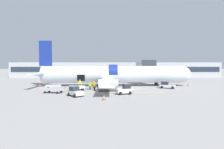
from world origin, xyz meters
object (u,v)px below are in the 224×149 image
object	(u,v)px
baggage_tug_lead	(125,90)
ground_crew_driver	(80,84)
ground_crew_loader_a	(94,84)
ground_crew_loader_b	(95,86)
baggage_cart_loading	(78,88)
baggage_cart_empty	(53,90)
baggage_cart_queued	(54,87)
baggage_tug_mid	(167,85)
airplane	(111,75)
baggage_tug_rear	(75,92)
ground_crew_supervisor	(90,86)

from	to	relation	value
baggage_tug_lead	ground_crew_driver	xyz separation A→B (m)	(-8.73, 7.59, 0.27)
ground_crew_loader_a	ground_crew_loader_b	xyz separation A→B (m)	(0.43, -2.77, -0.03)
baggage_cart_loading	baggage_cart_empty	distance (m)	4.83
baggage_tug_lead	ground_crew_loader_a	distance (m)	9.51
baggage_cart_loading	baggage_cart_queued	world-z (taller)	baggage_cart_loading
baggage_tug_mid	ground_crew_loader_b	world-z (taller)	ground_crew_loader_b
ground_crew_loader_a	ground_crew_driver	world-z (taller)	ground_crew_driver
baggage_tug_lead	ground_crew_loader_b	xyz separation A→B (m)	(-5.40, 4.74, 0.13)
baggage_tug_mid	ground_crew_driver	size ratio (longest dim) A/B	1.88
ground_crew_driver	ground_crew_loader_a	bearing A→B (deg)	-1.46
baggage_cart_empty	airplane	bearing A→B (deg)	45.75
baggage_tug_mid	ground_crew_loader_b	xyz separation A→B (m)	(-14.96, -2.80, 0.24)
airplane	baggage_tug_rear	world-z (taller)	airplane
baggage_cart_queued	ground_crew_driver	world-z (taller)	ground_crew_driver
baggage_cart_queued	ground_crew_loader_a	xyz separation A→B (m)	(7.86, 1.35, 0.43)
baggage_tug_mid	baggage_cart_queued	distance (m)	23.29
baggage_tug_lead	ground_crew_loader_a	xyz separation A→B (m)	(-5.83, 7.52, 0.16)
baggage_cart_loading	ground_crew_driver	xyz separation A→B (m)	(-0.03, 2.88, 0.53)
baggage_cart_empty	baggage_tug_mid	bearing A→B (deg)	15.38
ground_crew_supervisor	baggage_tug_mid	bearing A→B (deg)	7.50
baggage_tug_mid	ground_crew_supervisor	distance (m)	16.07
airplane	baggage_cart_queued	distance (m)	13.18
airplane	baggage_tug_rear	size ratio (longest dim) A/B	12.46
baggage_tug_mid	baggage_tug_rear	bearing A→B (deg)	-152.04
baggage_tug_lead	ground_crew_supervisor	world-z (taller)	baggage_tug_lead
airplane	baggage_cart_loading	size ratio (longest dim) A/B	9.38
ground_crew_supervisor	ground_crew_loader_b	bearing A→B (deg)	-36.00
airplane	baggage_tug_rear	distance (m)	15.06
ground_crew_loader_a	baggage_cart_empty	bearing A→B (deg)	-137.34
baggage_cart_empty	ground_crew_loader_a	xyz separation A→B (m)	(6.50, 5.99, 0.39)
baggage_cart_loading	ground_crew_loader_a	xyz separation A→B (m)	(2.87, 2.80, 0.43)
baggage_tug_lead	ground_crew_supervisor	size ratio (longest dim) A/B	1.82
baggage_cart_empty	ground_crew_loader_a	world-z (taller)	ground_crew_loader_a
baggage_cart_loading	baggage_cart_empty	size ratio (longest dim) A/B	0.92
baggage_tug_lead	ground_crew_driver	size ratio (longest dim) A/B	1.51
baggage_tug_rear	ground_crew_supervisor	world-z (taller)	ground_crew_supervisor
ground_crew_loader_a	ground_crew_supervisor	bearing A→B (deg)	-104.62
baggage_tug_lead	baggage_tug_mid	size ratio (longest dim) A/B	0.81
baggage_tug_lead	ground_crew_loader_b	world-z (taller)	baggage_tug_lead
baggage_cart_loading	ground_crew_supervisor	bearing A→B (deg)	17.52
baggage_tug_lead	baggage_cart_empty	bearing A→B (deg)	172.96
baggage_cart_queued	baggage_cart_empty	world-z (taller)	baggage_cart_empty
baggage_cart_queued	ground_crew_supervisor	xyz separation A→B (m)	(7.32, -0.72, 0.37)
airplane	baggage_tug_mid	xyz separation A→B (m)	(11.65, -4.49, -2.05)
baggage_tug_lead	ground_crew_loader_a	size ratio (longest dim) A/B	1.70
baggage_tug_mid	baggage_cart_loading	bearing A→B (deg)	-171.18
airplane	baggage_cart_empty	bearing A→B (deg)	-134.25
baggage_tug_rear	ground_crew_loader_a	bearing A→B (deg)	77.41
ground_crew_driver	baggage_tug_rear	bearing A→B (deg)	-84.85
ground_crew_driver	baggage_cart_loading	bearing A→B (deg)	-89.41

